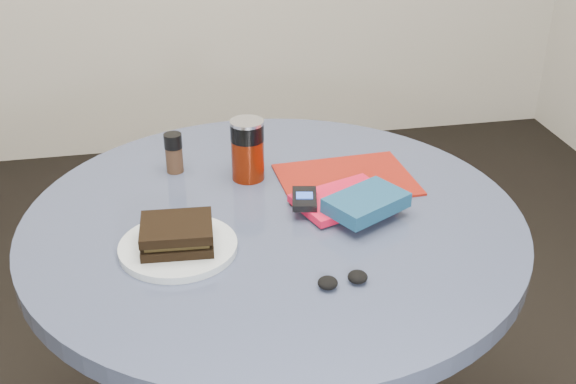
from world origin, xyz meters
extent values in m
cylinder|color=black|center=(0.00, 0.00, 0.37)|extent=(0.11, 0.11, 0.68)
cylinder|color=#363F59|center=(0.00, 0.00, 0.73)|extent=(1.00, 1.00, 0.04)
cylinder|color=silver|center=(-0.19, -0.09, 0.76)|extent=(0.27, 0.27, 0.01)
cube|color=black|center=(-0.19, -0.10, 0.77)|extent=(0.14, 0.12, 0.02)
cube|color=#2D2511|center=(-0.19, -0.10, 0.79)|extent=(0.12, 0.10, 0.01)
cube|color=black|center=(-0.19, -0.10, 0.80)|extent=(0.14, 0.12, 0.02)
cylinder|color=#601704|center=(-0.03, 0.17, 0.80)|extent=(0.09, 0.09, 0.09)
cylinder|color=black|center=(-0.03, 0.17, 0.86)|extent=(0.09, 0.09, 0.04)
cylinder|color=silver|center=(-0.03, 0.17, 0.88)|extent=(0.09, 0.09, 0.01)
cylinder|color=#3C271A|center=(-0.18, 0.23, 0.78)|extent=(0.05, 0.05, 0.06)
cylinder|color=black|center=(-0.18, 0.23, 0.82)|extent=(0.05, 0.05, 0.03)
cube|color=maroon|center=(0.18, 0.12, 0.75)|extent=(0.30, 0.23, 0.01)
cube|color=red|center=(0.15, 0.01, 0.76)|extent=(0.22, 0.18, 0.02)
cube|color=navy|center=(0.18, -0.05, 0.79)|extent=(0.18, 0.16, 0.03)
cube|color=black|center=(0.06, 0.01, 0.78)|extent=(0.06, 0.09, 0.01)
cube|color=blue|center=(0.06, 0.01, 0.79)|extent=(0.04, 0.03, 0.00)
ellipsoid|color=black|center=(0.05, -0.26, 0.76)|extent=(0.04, 0.04, 0.02)
ellipsoid|color=black|center=(0.10, -0.25, 0.76)|extent=(0.04, 0.04, 0.02)
camera|label=1|loc=(-0.21, -1.23, 1.48)|focal=45.00mm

